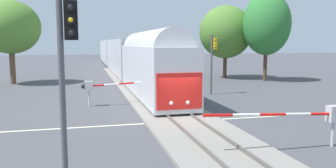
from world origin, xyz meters
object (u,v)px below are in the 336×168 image
Objects in this scene: commuter_train at (122,55)px; oak_far_right at (226,32)px; crossing_gate_near at (318,115)px; maple_right_background at (267,24)px; crossing_gate_far at (98,86)px; traffic_signal_far_side at (213,54)px; pine_left_background at (10,27)px; traffic_signal_near_left at (66,65)px.

oak_far_right is at bearing -40.53° from commuter_train.
crossing_gate_near is at bearing -83.51° from commuter_train.
maple_right_background is (10.97, 23.44, 5.21)m from crossing_gate_near.
crossing_gate_near is at bearing -54.16° from crossing_gate_far.
traffic_signal_far_side is at bearing -76.31° from commuter_train.
crossing_gate_near is at bearing -105.53° from oak_far_right.
pine_left_background reaches higher than crossing_gate_far.
commuter_train is 11.25× the size of traffic_signal_near_left.
crossing_gate_far is 0.58× the size of maple_right_background.
traffic_signal_near_left is 21.44m from traffic_signal_far_side.
commuter_train is 21.16m from maple_right_background.
oak_far_right reaches higher than pine_left_background.
oak_far_right is at bearing 74.47° from crossing_gate_near.
crossing_gate_far is 1.14× the size of traffic_signal_far_side.
commuter_train is 41.10m from traffic_signal_near_left.
traffic_signal_near_left reaches higher than traffic_signal_far_side.
traffic_signal_near_left is 0.65× the size of oak_far_right.
commuter_train is 25.95m from crossing_gate_far.
oak_far_right reaches higher than traffic_signal_far_side.
crossing_gate_far is at bearing -60.84° from pine_left_background.
crossing_gate_near is 1.26× the size of traffic_signal_far_side.
oak_far_right reaches higher than traffic_signal_near_left.
oak_far_right is (16.32, 15.37, 4.38)m from crossing_gate_far.
maple_right_background is (19.67, 11.39, 5.21)m from crossing_gate_far.
crossing_gate_near is at bearing -57.77° from pine_left_background.
maple_right_background is at bearing -7.84° from pine_left_background.
traffic_signal_near_left is 1.13× the size of traffic_signal_far_side.
pine_left_background is (-18.41, 12.16, 2.64)m from traffic_signal_far_side.
traffic_signal_near_left is at bearing -98.09° from commuter_train.
traffic_signal_far_side is 0.57× the size of oak_far_right.
traffic_signal_near_left is 31.32m from pine_left_background.
pine_left_background is (-8.53, 15.28, 4.71)m from crossing_gate_far.
commuter_train is at bearing 139.47° from oak_far_right.
crossing_gate_near is at bearing -94.47° from traffic_signal_far_side.
crossing_gate_near is 0.73× the size of pine_left_background.
maple_right_background is 5.27m from oak_far_right.
oak_far_right is (11.89, -10.17, 3.08)m from commuter_train.
maple_right_background is at bearing -49.84° from oak_far_right.
oak_far_right reaches higher than commuter_train.
oak_far_right reaches higher than crossing_gate_far.
traffic_signal_far_side is at bearing 85.53° from crossing_gate_near.
crossing_gate_near is 14.86m from crossing_gate_far.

